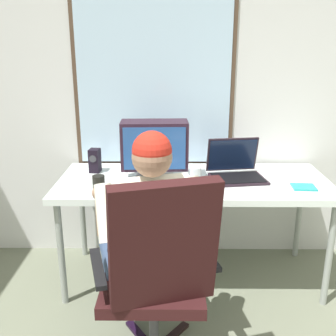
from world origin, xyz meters
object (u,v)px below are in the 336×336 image
(crt_monitor, at_px, (155,146))
(office_chair, at_px, (159,269))
(desk_speaker, at_px, (95,161))
(desk, at_px, (193,187))
(laptop, at_px, (235,167))
(person_seated, at_px, (148,234))
(cd_case, at_px, (304,187))
(wine_glass, at_px, (195,174))
(coffee_mug, at_px, (99,182))

(crt_monitor, bearing_deg, office_chair, -86.56)
(office_chair, distance_m, desk_speaker, 1.14)
(desk, bearing_deg, crt_monitor, -178.20)
(laptop, bearing_deg, person_seated, -130.44)
(laptop, bearing_deg, cd_case, -27.74)
(office_chair, xyz_separation_m, wine_glass, (0.20, 0.66, 0.24))
(coffee_mug, bearing_deg, desk, 17.33)
(office_chair, height_order, person_seated, person_seated)
(desk, bearing_deg, wine_glass, -90.48)
(desk, bearing_deg, cd_case, -12.89)
(office_chair, xyz_separation_m, crt_monitor, (-0.05, 0.85, 0.37))
(desk_speaker, xyz_separation_m, coffee_mug, (0.08, -0.34, -0.04))
(person_seated, bearing_deg, crt_monitor, 88.50)
(crt_monitor, bearing_deg, laptop, 6.56)
(crt_monitor, bearing_deg, desk_speaker, 158.98)
(desk, height_order, crt_monitor, crt_monitor)
(person_seated, xyz_separation_m, cd_case, (0.95, 0.44, 0.10))
(person_seated, height_order, laptop, person_seated)
(desk, xyz_separation_m, wine_glass, (-0.00, -0.19, 0.15))
(office_chair, bearing_deg, person_seated, 104.09)
(coffee_mug, bearing_deg, desk_speaker, 104.00)
(office_chair, bearing_deg, cd_case, 38.53)
(person_seated, height_order, desk_speaker, person_seated)
(crt_monitor, height_order, cd_case, crt_monitor)
(crt_monitor, relative_size, cd_case, 2.90)
(office_chair, relative_size, desk_speaker, 6.52)
(crt_monitor, xyz_separation_m, coffee_mug, (-0.34, -0.18, -0.18))
(desk_speaker, bearing_deg, desk, -12.84)
(office_chair, xyz_separation_m, desk_speaker, (-0.47, 1.01, 0.23))
(laptop, distance_m, coffee_mug, 0.91)
(office_chair, relative_size, laptop, 2.74)
(office_chair, relative_size, wine_glass, 7.42)
(person_seated, bearing_deg, desk_speaker, 118.59)
(crt_monitor, xyz_separation_m, laptop, (0.54, 0.06, -0.16))
(crt_monitor, relative_size, coffee_mug, 5.11)
(person_seated, relative_size, cd_case, 8.11)
(person_seated, xyz_separation_m, crt_monitor, (0.02, 0.58, 0.33))
(desk, height_order, laptop, laptop)
(office_chair, bearing_deg, desk_speaker, 115.09)
(desk, height_order, office_chair, office_chair)
(person_seated, bearing_deg, laptop, 49.56)
(office_chair, distance_m, coffee_mug, 0.80)
(laptop, xyz_separation_m, desk_speaker, (-0.96, 0.10, 0.02))
(person_seated, height_order, coffee_mug, person_seated)
(office_chair, bearing_deg, laptop, 61.97)
(desk_speaker, bearing_deg, coffee_mug, -76.00)
(wine_glass, bearing_deg, desk_speaker, 152.66)
(wine_glass, height_order, coffee_mug, wine_glass)
(office_chair, height_order, desk_speaker, office_chair)
(wine_glass, height_order, cd_case, wine_glass)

